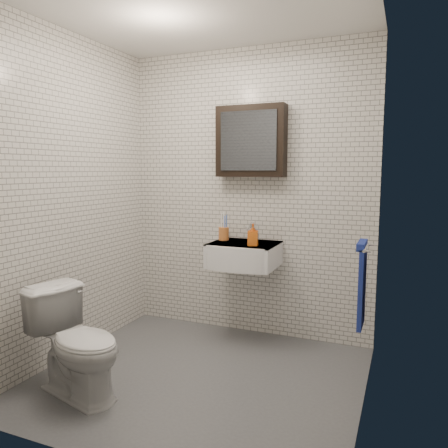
{
  "coord_description": "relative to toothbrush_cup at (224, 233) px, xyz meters",
  "views": [
    {
      "loc": [
        1.29,
        -2.63,
        1.46
      ],
      "look_at": [
        0.0,
        0.45,
        1.04
      ],
      "focal_mm": 35.0,
      "sensor_mm": 36.0,
      "label": 1
    }
  ],
  "objects": [
    {
      "name": "toothbrush_cup",
      "position": [
        0.0,
        0.0,
        0.0
      ],
      "size": [
        0.1,
        0.1,
        0.25
      ],
      "rotation": [
        0.0,
        0.0,
        -0.08
      ],
      "color": "#C46C31",
      "rests_on": "washbasin"
    },
    {
      "name": "soap_bottle",
      "position": [
        0.32,
        -0.16,
        0.03
      ],
      "size": [
        0.1,
        0.1,
        0.18
      ],
      "primitive_type": "imported",
      "rotation": [
        0.0,
        0.0,
        0.23
      ],
      "color": "orange",
      "rests_on": "washbasin"
    },
    {
      "name": "room_shell",
      "position": [
        0.16,
        -0.84,
        0.55
      ],
      "size": [
        2.22,
        2.02,
        2.51
      ],
      "color": "silver",
      "rests_on": "ground"
    },
    {
      "name": "washbasin",
      "position": [
        0.21,
        -0.11,
        -0.16
      ],
      "size": [
        0.55,
        0.5,
        0.2
      ],
      "color": "white",
      "rests_on": "room_shell"
    },
    {
      "name": "mirror_cabinet",
      "position": [
        0.21,
        0.08,
        0.79
      ],
      "size": [
        0.6,
        0.15,
        0.6
      ],
      "color": "black",
      "rests_on": "room_shell"
    },
    {
      "name": "ground",
      "position": [
        0.16,
        -0.84,
        -0.91
      ],
      "size": [
        2.2,
        2.0,
        0.01
      ],
      "primitive_type": "cube",
      "color": "#4F5257",
      "rests_on": "ground"
    },
    {
      "name": "towel_rail",
      "position": [
        1.21,
        -0.49,
        -0.19
      ],
      "size": [
        0.09,
        0.3,
        0.58
      ],
      "color": "silver",
      "rests_on": "room_shell"
    },
    {
      "name": "toilet",
      "position": [
        -0.46,
        -1.35,
        -0.56
      ],
      "size": [
        0.77,
        0.56,
        0.7
      ],
      "primitive_type": "imported",
      "rotation": [
        0.0,
        0.0,
        1.3
      ],
      "color": "white",
      "rests_on": "ground"
    },
    {
      "name": "faucet",
      "position": [
        0.21,
        0.09,
        0.01
      ],
      "size": [
        0.06,
        0.2,
        0.15
      ],
      "color": "silver",
      "rests_on": "washbasin"
    }
  ]
}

